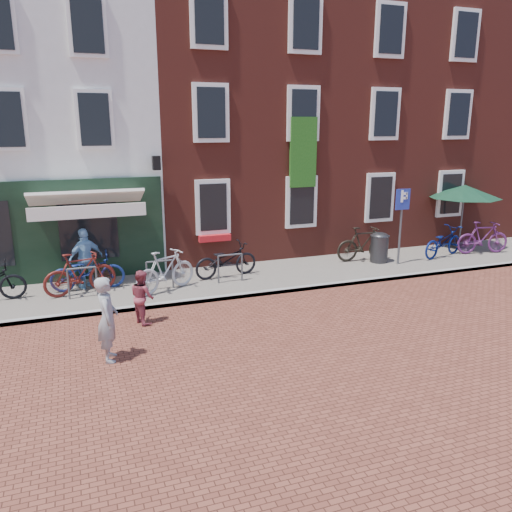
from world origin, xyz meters
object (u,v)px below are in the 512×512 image
object	(u,v)px
bicycle_7	(483,237)
bicycle_6	(443,242)
bicycle_1	(80,273)
bicycle_2	(88,272)
woman	(107,319)
parking_sign	(402,213)
bicycle_3	(165,271)
parasol	(465,189)
bicycle_4	(226,260)
litter_bin	(379,246)
bicycle_5	(363,244)
cafe_person	(86,258)
boy	(142,297)

from	to	relation	value
bicycle_7	bicycle_6	bearing A→B (deg)	97.11
bicycle_1	bicycle_2	bearing A→B (deg)	-45.10
woman	bicycle_2	world-z (taller)	woman
parking_sign	bicycle_2	distance (m)	9.61
bicycle_3	woman	bearing A→B (deg)	127.68
bicycle_1	bicycle_7	size ratio (longest dim) A/B	1.00
parasol	bicycle_4	bearing A→B (deg)	-175.81
bicycle_3	bicycle_1	bearing A→B (deg)	50.27
litter_bin	parking_sign	xyz separation A→B (m)	(0.45, -0.44, 1.13)
bicycle_1	bicycle_5	size ratio (longest dim) A/B	1.00
bicycle_3	bicycle_6	bearing A→B (deg)	-113.38
litter_bin	parking_sign	size ratio (longest dim) A/B	0.43
cafe_person	bicycle_3	size ratio (longest dim) A/B	0.88
bicycle_2	bicycle_6	bearing A→B (deg)	-90.95
bicycle_1	bicycle_3	xyz separation A→B (m)	(2.17, -0.53, 0.00)
litter_bin	parking_sign	world-z (taller)	parking_sign
parasol	bicycle_1	world-z (taller)	parasol
parasol	bicycle_1	bearing A→B (deg)	-176.29
parking_sign	bicycle_3	xyz separation A→B (m)	(-7.54, -0.17, -1.11)
boy	bicycle_1	bearing A→B (deg)	9.29
parasol	cafe_person	world-z (taller)	parasol
bicycle_6	bicycle_5	bearing A→B (deg)	63.02
parasol	boy	size ratio (longest dim) A/B	2.03
bicycle_3	bicycle_4	distance (m)	2.04
litter_bin	woman	xyz separation A→B (m)	(-8.84, -4.15, 0.21)
litter_bin	bicycle_1	bearing A→B (deg)	-179.50
bicycle_6	bicycle_1	bearing A→B (deg)	72.45
parking_sign	bicycle_7	world-z (taller)	parking_sign
bicycle_1	bicycle_5	world-z (taller)	same
cafe_person	bicycle_2	distance (m)	0.37
woman	bicycle_5	world-z (taller)	woman
litter_bin	bicycle_4	size ratio (longest dim) A/B	0.54
bicycle_4	bicycle_5	size ratio (longest dim) A/B	1.03
bicycle_3	cafe_person	bearing A→B (deg)	36.59
litter_bin	bicycle_5	world-z (taller)	bicycle_5
litter_bin	cafe_person	world-z (taller)	cafe_person
cafe_person	bicycle_1	world-z (taller)	cafe_person
boy	bicycle_4	size ratio (longest dim) A/B	0.65
litter_bin	bicycle_7	bearing A→B (deg)	-3.82
parasol	litter_bin	bearing A→B (deg)	-168.87
parking_sign	bicycle_3	bearing A→B (deg)	-178.70
bicycle_7	woman	bearing A→B (deg)	117.86
boy	bicycle_1	xyz separation A→B (m)	(-1.31, 2.34, 0.04)
bicycle_3	bicycle_5	size ratio (longest dim) A/B	1.00
bicycle_1	bicycle_5	distance (m)	8.87
cafe_person	bicycle_5	xyz separation A→B (m)	(8.67, -0.09, -0.27)
cafe_person	bicycle_3	distance (m)	2.25
cafe_person	bicycle_1	bearing A→B (deg)	43.48
cafe_person	bicycle_4	distance (m)	3.92
parking_sign	bicycle_4	size ratio (longest dim) A/B	1.24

